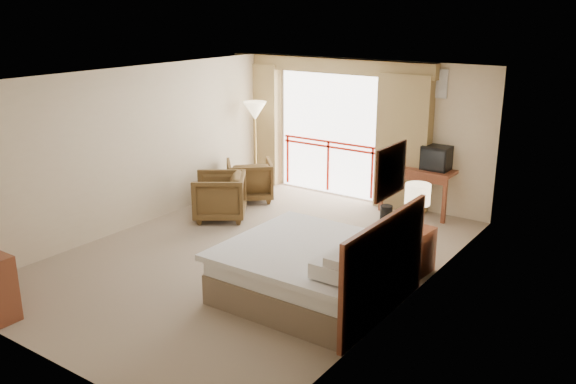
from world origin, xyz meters
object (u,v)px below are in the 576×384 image
Objects in this scene: bed at (316,270)px; armchair_far at (250,199)px; nightstand at (413,251)px; table_lamp at (418,195)px; desk at (420,177)px; floor_lamp at (255,114)px; tv at (436,158)px; wastebasket at (386,213)px; armchair_near at (220,218)px; side_table at (213,191)px.

bed reaches higher than armchair_far.
armchair_far is (-4.00, 1.34, -0.33)m from nightstand.
table_lamp reaches higher than bed.
table_lamp is at bearing 64.47° from bed.
bed is 4.00m from desk.
floor_lamp is (-4.32, 1.91, 0.43)m from table_lamp.
bed is 5.09m from floor_lamp.
tv is (-0.70, 2.43, -0.06)m from table_lamp.
table_lamp reaches higher than tv.
bed is at bearing -90.26° from tv.
wastebasket is 2.96m from armchair_near.
armchair_near is (-2.76, -2.37, -0.67)m from desk.
armchair_near is at bearing -34.71° from side_table.
table_lamp is 2.73m from desk.
bed reaches higher than side_table.
armchair_far is 1.68× the size of side_table.
bed is 2.45× the size of armchair_far.
side_table is at bearing 174.41° from table_lamp.
table_lamp is 4.35m from armchair_far.
armchair_far is at bearing -153.99° from desk.
armchair_far is (-4.00, 1.29, -1.14)m from table_lamp.
armchair_near is 2.44m from floor_lamp.
table_lamp is 0.72× the size of armchair_far.
armchair_far is (-2.73, -0.42, -0.14)m from wastebasket.
side_table is at bearing 36.12° from armchair_far.
bed is 3.97m from tv.
armchair_far is 1.20m from armchair_near.
tv is at bearing 110.42° from nightstand.
armchair_far is (-3.00, -1.20, -0.67)m from desk.
table_lamp is (0.71, 1.48, 0.76)m from bed.
armchair_near is (-3.06, -2.31, -1.07)m from tv.
bed is 3.95m from side_table.
wastebasket is (-0.56, 3.20, -0.24)m from bed.
wastebasket is at bearing 145.89° from armchair_far.
floor_lamp is at bearing 162.17° from armchair_near.
desk is 3.30m from armchair_far.
tv reaches higher than desk.
floor_lamp reaches higher than armchair_near.
bed is at bearing -43.18° from floor_lamp.
nightstand is 0.50× the size of desk.
armchair_near is (-3.75, 0.17, -0.33)m from nightstand.
floor_lamp reaches higher than tv.
table_lamp is 1.30× the size of tv.
table_lamp is 0.47× the size of desk.
nightstand is (0.71, 1.43, -0.05)m from bed.
tv is 4.08m from side_table.
floor_lamp is at bearing 95.71° from side_table.
side_table is (-2.90, -1.31, 0.22)m from wastebasket.
armchair_near is at bearing 152.26° from bed.
armchair_near is at bearing -72.43° from floor_lamp.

